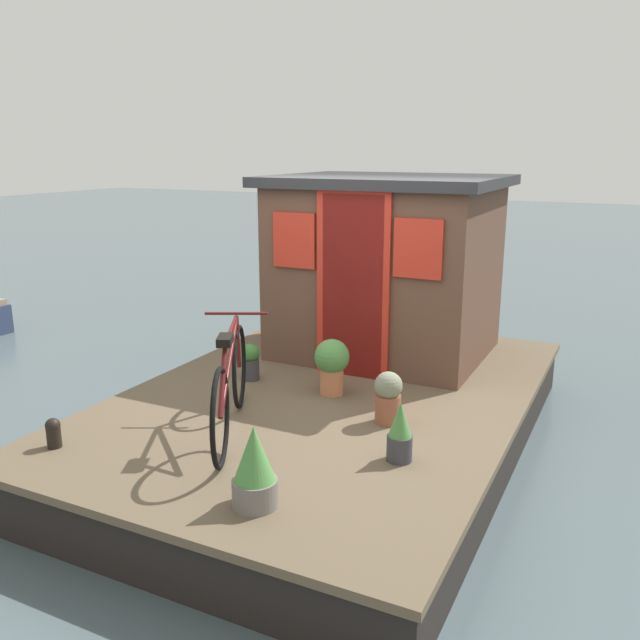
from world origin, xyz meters
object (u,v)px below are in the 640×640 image
houseboat_cabin (386,265)px  potted_plant_lavender (254,468)px  bicycle (231,385)px  potted_plant_succulent (250,361)px  potted_plant_ivy (388,396)px  mooring_bollard (53,432)px  potted_plant_mint (400,433)px  potted_plant_basil (332,363)px

houseboat_cabin → potted_plant_lavender: size_ratio=4.35×
bicycle → potted_plant_succulent: bicycle is taller
potted_plant_ivy → mooring_bollard: (-1.49, 2.00, -0.10)m
potted_plant_succulent → potted_plant_mint: bearing=-118.0°
houseboat_cabin → potted_plant_basil: houseboat_cabin is taller
houseboat_cabin → potted_plant_mint: size_ratio=5.20×
potted_plant_succulent → potted_plant_ivy: bearing=-104.2°
potted_plant_ivy → potted_plant_lavender: (-1.54, 0.27, 0.03)m
houseboat_cabin → mooring_bollard: houseboat_cabin is taller
potted_plant_lavender → mooring_bollard: bearing=88.3°
potted_plant_ivy → potted_plant_lavender: 1.56m
potted_plant_mint → potted_plant_lavender: potted_plant_lavender is taller
potted_plant_succulent → potted_plant_ivy: (-0.38, -1.50, 0.04)m
bicycle → potted_plant_ivy: bearing=-54.6°
potted_plant_mint → mooring_bollard: size_ratio=1.94×
potted_plant_mint → houseboat_cabin: bearing=23.4°
houseboat_cabin → potted_plant_ivy: 2.03m
houseboat_cabin → potted_plant_mint: 2.65m
potted_plant_succulent → potted_plant_ivy: size_ratio=0.83×
potted_plant_mint → potted_plant_basil: (0.95, 0.97, 0.08)m
bicycle → potted_plant_ivy: size_ratio=3.84×
bicycle → potted_plant_succulent: size_ratio=4.64×
potted_plant_basil → potted_plant_succulent: bearing=89.3°
potted_plant_ivy → potted_plant_mint: size_ratio=0.97×
potted_plant_lavender → potted_plant_basil: size_ratio=1.03×
houseboat_cabin → mooring_bollard: size_ratio=10.06×
potted_plant_lavender → potted_plant_mint: bearing=-31.0°
potted_plant_mint → mooring_bollard: bearing=111.5°
potted_plant_lavender → mooring_bollard: 1.73m
potted_plant_ivy → mooring_bollard: size_ratio=1.88×
potted_plant_mint → mooring_bollard: 2.48m
bicycle → potted_plant_lavender: bicycle is taller
potted_plant_mint → potted_plant_basil: potted_plant_basil is taller
mooring_bollard → potted_plant_basil: bearing=-35.7°
potted_plant_succulent → bicycle: bearing=-154.7°
potted_plant_lavender → potted_plant_ivy: bearing=-9.9°
potted_plant_lavender → mooring_bollard: potted_plant_lavender is taller
potted_plant_succulent → potted_plant_lavender: (-1.92, -1.24, 0.07)m
potted_plant_mint → bicycle: bearing=95.4°
bicycle → potted_plant_mint: bearing=-84.6°
potted_plant_mint → mooring_bollard: potted_plant_mint is taller
bicycle → potted_plant_basil: bicycle is taller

